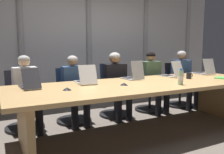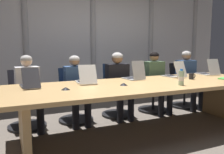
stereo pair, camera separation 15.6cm
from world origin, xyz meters
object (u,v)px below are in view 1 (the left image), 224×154
Objects in this scene: laptop_right_mid at (171,74)px; coffee_mug_near at (189,76)px; water_bottle_primary at (181,77)px; laptop_center at (133,76)px; person_left_mid at (75,86)px; office_chair_right_end at (178,89)px; laptop_left_end at (29,84)px; person_right_mid at (153,78)px; office_chair_left_mid at (73,101)px; person_right_end at (184,75)px; person_left_end at (27,89)px; person_center at (117,80)px; conference_mic_left_side at (124,84)px; office_chair_left_end at (23,107)px; laptop_right_end at (203,71)px; office_chair_right_mid at (148,93)px; conference_mic_middle at (67,89)px; laptop_left_mid at (85,80)px; office_chair_center at (114,96)px.

laptop_right_mid is 3.51× the size of coffee_mug_near.
laptop_center is at bearing 114.56° from water_bottle_primary.
laptop_center is 0.97m from person_left_mid.
office_chair_right_end is 2.43m from person_left_mid.
person_right_mid is (2.38, 0.54, -0.14)m from laptop_left_end.
laptop_right_mid is 0.33m from coffee_mug_near.
person_right_end reaches higher than office_chair_left_mid.
person_left_end is 1.55m from person_center.
coffee_mug_near is at bearing -39.92° from office_chair_right_end.
conference_mic_left_side is (-1.18, -0.92, 0.11)m from person_right_mid.
person_center is at bearing 137.68° from coffee_mug_near.
person_right_mid reaches higher than water_bottle_primary.
office_chair_left_end is 1.68m from conference_mic_left_side.
laptop_left_end is 0.40× the size of person_left_mid.
laptop_right_end is 2.04m from conference_mic_left_side.
conference_mic_left_side is at bearing 132.24° from laptop_center.
office_chair_left_end and office_chair_left_mid have the same top height.
office_chair_right_mid is 8.37× the size of conference_mic_middle.
person_left_mid reaches higher than laptop_left_mid.
person_right_end is 2.19m from conference_mic_left_side.
office_chair_right_mid reaches higher than conference_mic_left_side.
office_chair_left_end is 0.95× the size of office_chair_center.
office_chair_center is 0.36m from person_center.
laptop_left_end reaches higher than office_chair_right_end.
office_chair_left_end is 2.43m from person_right_mid.
laptop_right_mid is at bearing -84.80° from laptop_left_mid.
office_chair_right_mid is at bearing 82.07° from office_chair_left_end.
person_right_end is (0.80, 0.00, 0.01)m from person_right_mid.
coffee_mug_near is (0.89, -0.33, -0.01)m from laptop_center.
office_chair_right_end is at bearing 87.98° from person_left_end.
laptop_left_end is 3.23m from person_right_end.
person_left_mid reaches higher than conference_mic_middle.
office_chair_right_mid is 0.88m from person_right_end.
laptop_left_end is 1.15m from office_chair_left_mid.
laptop_center is at bearing -58.41° from office_chair_right_mid.
laptop_left_mid reaches higher than coffee_mug_near.
office_chair_left_mid is (0.79, 0.70, -0.46)m from laptop_left_end.
office_chair_right_end is 4.11× the size of water_bottle_primary.
person_left_mid is at bearing -90.62° from office_chair_right_end.
laptop_left_end is 0.78m from laptop_left_mid.
person_right_mid is at bearing 90.34° from person_left_mid.
person_center is at bearing 91.00° from person_left_mid.
office_chair_left_mid is at bearing 47.01° from laptop_center.
laptop_right_mid is 0.84m from water_bottle_primary.
laptop_right_mid is 0.48× the size of office_chair_left_end.
person_left_end is at bearing -91.86° from person_right_mid.
conference_mic_middle is at bearing -25.47° from office_chair_left_mid.
person_center is 9.41× the size of coffee_mug_near.
person_left_end reaches higher than conference_mic_middle.
laptop_center is at bearing 46.24° from conference_mic_left_side.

